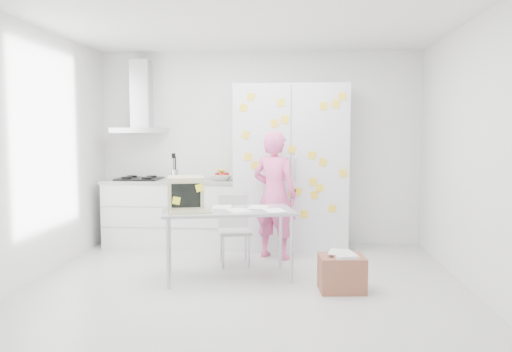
# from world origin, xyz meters

# --- Properties ---
(floor) EXTENTS (4.50, 4.00, 0.02)m
(floor) POSITION_xyz_m (0.00, 0.00, -0.01)
(floor) COLOR silver
(floor) RESTS_ON ground
(walls) EXTENTS (4.52, 4.01, 2.70)m
(walls) POSITION_xyz_m (0.00, 0.72, 1.35)
(walls) COLOR white
(walls) RESTS_ON ground
(ceiling) EXTENTS (4.50, 4.00, 0.02)m
(ceiling) POSITION_xyz_m (0.00, 0.00, 2.70)
(ceiling) COLOR white
(ceiling) RESTS_ON walls
(counter_run) EXTENTS (1.84, 0.63, 1.28)m
(counter_run) POSITION_xyz_m (-1.20, 1.70, 0.47)
(counter_run) COLOR white
(counter_run) RESTS_ON ground
(range_hood) EXTENTS (0.70, 0.48, 1.01)m
(range_hood) POSITION_xyz_m (-1.65, 1.84, 1.96)
(range_hood) COLOR silver
(range_hood) RESTS_ON walls
(tall_cabinet) EXTENTS (1.50, 0.68, 2.20)m
(tall_cabinet) POSITION_xyz_m (0.45, 1.67, 1.10)
(tall_cabinet) COLOR silver
(tall_cabinet) RESTS_ON ground
(person) EXTENTS (0.68, 0.58, 1.59)m
(person) POSITION_xyz_m (0.25, 1.10, 0.79)
(person) COLOR #EE5C9B
(person) RESTS_ON ground
(desk) EXTENTS (1.50, 0.98, 1.10)m
(desk) POSITION_xyz_m (-0.50, 0.16, 0.84)
(desk) COLOR #A1A4AB
(desk) RESTS_ON ground
(chair) EXTENTS (0.44, 0.44, 0.82)m
(chair) POSITION_xyz_m (-0.22, 0.79, 0.46)
(chair) COLOR #B6B6B3
(chair) RESTS_ON ground
(cardboard_box) EXTENTS (0.47, 0.39, 0.39)m
(cardboard_box) POSITION_xyz_m (0.96, -0.17, 0.18)
(cardboard_box) COLOR brown
(cardboard_box) RESTS_ON ground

